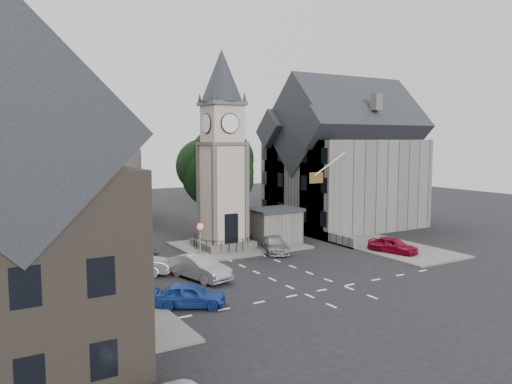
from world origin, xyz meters
TOP-DOWN VIEW (x-y plane):
  - ground at (0.00, 0.00)m, footprint 120.00×120.00m
  - pavement_west at (-12.50, 6.00)m, footprint 6.00×30.00m
  - pavement_east at (12.00, 8.00)m, footprint 6.00×26.00m
  - central_island at (1.50, 8.00)m, footprint 10.00×8.00m
  - road_markings at (0.00, -5.50)m, footprint 20.00×8.00m
  - clock_tower at (0.00, 7.99)m, footprint 4.86×4.86m
  - stone_shelter at (4.80, 7.50)m, footprint 4.30×3.30m
  - town_tree at (2.00, 13.00)m, footprint 7.20×7.20m
  - warning_sign_post at (-3.20, 5.43)m, footprint 0.70×0.19m
  - terrace_pink at (-15.50, 16.00)m, footprint 8.10×7.60m
  - terrace_cream at (-15.50, 8.00)m, footprint 8.10×7.60m
  - terrace_tudor at (-15.50, 0.00)m, footprint 8.10×7.60m
  - building_sw_stone at (-17.00, -9.00)m, footprint 8.60×7.60m
  - backdrop_west at (-12.00, 28.00)m, footprint 20.00×10.00m
  - east_building at (15.59, 11.00)m, footprint 14.40×11.40m
  - east_boundary_wall at (9.20, 10.00)m, footprint 0.40×16.00m
  - flagpole at (8.00, 4.00)m, footprint 3.68×0.10m
  - car_west_blue at (-8.22, -4.23)m, footprint 4.17×3.27m
  - car_west_silver at (-8.82, 3.63)m, footprint 4.95×3.65m
  - car_west_grey at (-7.87, 8.00)m, footprint 4.70×4.29m
  - car_island_silver at (-5.50, 0.50)m, footprint 2.88×5.07m
  - car_island_east at (2.93, 4.50)m, footprint 3.14×4.64m
  - car_east_red at (10.67, -0.71)m, footprint 2.69×4.24m
  - pedestrian at (10.00, 7.32)m, footprint 0.76×0.67m

SIDE VIEW (x-z plane):
  - ground at x=0.00m, z-range 0.00..0.00m
  - road_markings at x=0.00m, z-range 0.00..0.01m
  - pavement_west at x=-12.50m, z-range 0.00..0.14m
  - pavement_east at x=12.00m, z-range 0.00..0.14m
  - central_island at x=1.50m, z-range 0.00..0.16m
  - east_boundary_wall at x=9.20m, z-range 0.00..0.90m
  - car_west_grey at x=-7.87m, z-range 0.00..1.22m
  - car_island_east at x=2.93m, z-range 0.00..1.25m
  - car_west_blue at x=-8.22m, z-range 0.00..1.33m
  - car_east_red at x=10.67m, z-range 0.00..1.34m
  - car_west_silver at x=-8.82m, z-range 0.00..1.56m
  - car_island_silver at x=-5.50m, z-range 0.00..1.58m
  - pedestrian at x=10.00m, z-range 0.00..1.75m
  - stone_shelter at x=4.80m, z-range 0.01..3.09m
  - warning_sign_post at x=-3.20m, z-range 0.60..3.45m
  - backdrop_west at x=-12.00m, z-range 0.00..8.00m
  - building_sw_stone at x=-17.00m, z-range 0.15..10.55m
  - terrace_tudor at x=-15.50m, z-range 0.19..12.19m
  - east_building at x=15.59m, z-range -0.04..12.56m
  - terrace_pink at x=-15.50m, z-range 0.18..12.98m
  - terrace_cream at x=-15.50m, z-range 0.18..12.98m
  - town_tree at x=2.00m, z-range 1.57..12.37m
  - flagpole at x=8.00m, z-range 5.63..8.37m
  - clock_tower at x=0.00m, z-range 0.00..16.25m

